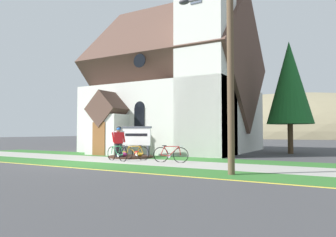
{
  "coord_description": "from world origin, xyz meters",
  "views": [
    {
      "loc": [
        10.71,
        -10.88,
        1.48
      ],
      "look_at": [
        2.69,
        3.48,
        2.19
      ],
      "focal_mm": 33.06,
      "sensor_mm": 36.0,
      "label": 1
    }
  ],
  "objects_px": {
    "bicycle_green": "(135,153)",
    "cyclist_in_blue_jersey": "(118,141)",
    "church_sign": "(136,137)",
    "utility_pole": "(227,35)",
    "bicycle_orange": "(171,154)",
    "roadside_conifer": "(289,83)",
    "bicycle_silver": "(117,153)",
    "cyclist_in_yellow_jersey": "(119,139)"
  },
  "relations": [
    {
      "from": "bicycle_green",
      "to": "cyclist_in_blue_jersey",
      "type": "height_order",
      "value": "cyclist_in_blue_jersey"
    },
    {
      "from": "church_sign",
      "to": "bicycle_green",
      "type": "relative_size",
      "value": 1.14
    },
    {
      "from": "bicycle_green",
      "to": "utility_pole",
      "type": "height_order",
      "value": "utility_pole"
    },
    {
      "from": "bicycle_green",
      "to": "bicycle_orange",
      "type": "xyz_separation_m",
      "value": [
        2.29,
        -0.29,
        0.01
      ]
    },
    {
      "from": "church_sign",
      "to": "utility_pole",
      "type": "relative_size",
      "value": 0.23
    },
    {
      "from": "bicycle_green",
      "to": "roadside_conifer",
      "type": "height_order",
      "value": "roadside_conifer"
    },
    {
      "from": "bicycle_green",
      "to": "bicycle_orange",
      "type": "distance_m",
      "value": 2.3
    },
    {
      "from": "bicycle_silver",
      "to": "bicycle_green",
      "type": "bearing_deg",
      "value": 61.19
    },
    {
      "from": "utility_pole",
      "to": "bicycle_silver",
      "type": "bearing_deg",
      "value": 162.41
    },
    {
      "from": "bicycle_silver",
      "to": "cyclist_in_yellow_jersey",
      "type": "distance_m",
      "value": 1.64
    },
    {
      "from": "cyclist_in_blue_jersey",
      "to": "bicycle_silver",
      "type": "bearing_deg",
      "value": -54.94
    },
    {
      "from": "bicycle_silver",
      "to": "roadside_conifer",
      "type": "height_order",
      "value": "roadside_conifer"
    },
    {
      "from": "bicycle_orange",
      "to": "roadside_conifer",
      "type": "height_order",
      "value": "roadside_conifer"
    },
    {
      "from": "roadside_conifer",
      "to": "bicycle_silver",
      "type": "bearing_deg",
      "value": -125.34
    },
    {
      "from": "church_sign",
      "to": "cyclist_in_blue_jersey",
      "type": "xyz_separation_m",
      "value": [
        -0.03,
        -1.65,
        -0.18
      ]
    },
    {
      "from": "bicycle_orange",
      "to": "cyclist_in_blue_jersey",
      "type": "height_order",
      "value": "cyclist_in_blue_jersey"
    },
    {
      "from": "bicycle_green",
      "to": "roadside_conifer",
      "type": "xyz_separation_m",
      "value": [
        6.5,
        8.97,
        4.46
      ]
    },
    {
      "from": "utility_pole",
      "to": "cyclist_in_yellow_jersey",
      "type": "bearing_deg",
      "value": 155.95
    },
    {
      "from": "bicycle_green",
      "to": "cyclist_in_yellow_jersey",
      "type": "xyz_separation_m",
      "value": [
        -1.34,
        0.34,
        0.69
      ]
    },
    {
      "from": "bicycle_green",
      "to": "roadside_conifer",
      "type": "distance_m",
      "value": 11.94
    },
    {
      "from": "church_sign",
      "to": "bicycle_green",
      "type": "bearing_deg",
      "value": -56.72
    },
    {
      "from": "roadside_conifer",
      "to": "utility_pole",
      "type": "bearing_deg",
      "value": -92.13
    },
    {
      "from": "bicycle_green",
      "to": "cyclist_in_yellow_jersey",
      "type": "bearing_deg",
      "value": 165.88
    },
    {
      "from": "bicycle_orange",
      "to": "cyclist_in_blue_jersey",
      "type": "bearing_deg",
      "value": 175.09
    },
    {
      "from": "utility_pole",
      "to": "bicycle_orange",
      "type": "bearing_deg",
      "value": 144.61
    },
    {
      "from": "bicycle_silver",
      "to": "bicycle_orange",
      "type": "distance_m",
      "value": 2.84
    },
    {
      "from": "roadside_conifer",
      "to": "bicycle_green",
      "type": "bearing_deg",
      "value": -125.93
    },
    {
      "from": "utility_pole",
      "to": "roadside_conifer",
      "type": "bearing_deg",
      "value": 87.87
    },
    {
      "from": "bicycle_silver",
      "to": "cyclist_in_blue_jersey",
      "type": "distance_m",
      "value": 1.26
    },
    {
      "from": "church_sign",
      "to": "roadside_conifer",
      "type": "distance_m",
      "value": 11.15
    },
    {
      "from": "bicycle_orange",
      "to": "roadside_conifer",
      "type": "relative_size",
      "value": 0.22
    },
    {
      "from": "cyclist_in_yellow_jersey",
      "to": "utility_pole",
      "type": "bearing_deg",
      "value": -24.05
    },
    {
      "from": "church_sign",
      "to": "utility_pole",
      "type": "height_order",
      "value": "utility_pole"
    },
    {
      "from": "bicycle_orange",
      "to": "roadside_conifer",
      "type": "distance_m",
      "value": 11.1
    },
    {
      "from": "bicycle_green",
      "to": "utility_pole",
      "type": "relative_size",
      "value": 0.2
    },
    {
      "from": "bicycle_silver",
      "to": "utility_pole",
      "type": "xyz_separation_m",
      "value": [
        6.54,
        -2.07,
        4.53
      ]
    },
    {
      "from": "church_sign",
      "to": "cyclist_in_blue_jersey",
      "type": "bearing_deg",
      "value": -91.15
    },
    {
      "from": "church_sign",
      "to": "roadside_conifer",
      "type": "height_order",
      "value": "roadside_conifer"
    },
    {
      "from": "bicycle_silver",
      "to": "cyclist_in_blue_jersey",
      "type": "bearing_deg",
      "value": 125.06
    },
    {
      "from": "church_sign",
      "to": "bicycle_orange",
      "type": "height_order",
      "value": "church_sign"
    },
    {
      "from": "bicycle_green",
      "to": "cyclist_in_yellow_jersey",
      "type": "distance_m",
      "value": 1.54
    },
    {
      "from": "cyclist_in_blue_jersey",
      "to": "cyclist_in_yellow_jersey",
      "type": "xyz_separation_m",
      "value": [
        -0.22,
        0.33,
        0.06
      ]
    }
  ]
}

